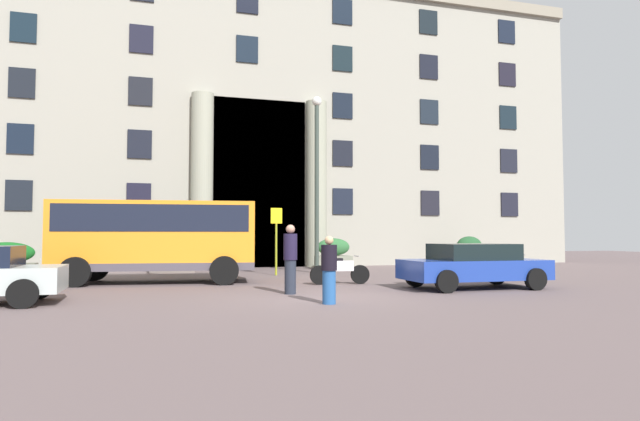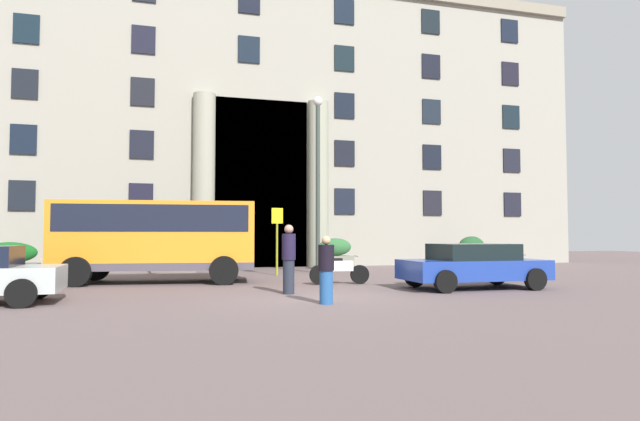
% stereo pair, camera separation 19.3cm
% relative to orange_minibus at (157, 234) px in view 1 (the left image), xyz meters
% --- Properties ---
extents(ground_plane, '(80.00, 64.00, 0.12)m').
position_rel_orange_minibus_xyz_m(ground_plane, '(3.95, -5.50, -1.63)').
color(ground_plane, '#665555').
extents(office_building_facade, '(36.84, 9.77, 14.89)m').
position_rel_orange_minibus_xyz_m(office_building_facade, '(3.95, 11.97, 5.87)').
color(office_building_facade, gray).
rests_on(office_building_facade, ground_plane).
extents(orange_minibus, '(6.45, 3.14, 2.62)m').
position_rel_orange_minibus_xyz_m(orange_minibus, '(0.00, 0.00, 0.00)').
color(orange_minibus, orange).
rests_on(orange_minibus, ground_plane).
extents(bus_stop_sign, '(0.44, 0.08, 2.60)m').
position_rel_orange_minibus_xyz_m(bus_stop_sign, '(4.37, 2.17, 0.04)').
color(bus_stop_sign, '#929C20').
rests_on(bus_stop_sign, ground_plane).
extents(hedge_planter_entrance_right, '(1.78, 0.88, 1.46)m').
position_rel_orange_minibus_xyz_m(hedge_planter_entrance_right, '(0.52, 4.76, -0.87)').
color(hedge_planter_entrance_right, '#6F645E').
rests_on(hedge_planter_entrance_right, ground_plane).
extents(hedge_planter_east, '(1.60, 0.80, 1.42)m').
position_rel_orange_minibus_xyz_m(hedge_planter_east, '(7.60, 5.05, -0.89)').
color(hedge_planter_east, slate).
rests_on(hedge_planter_east, ground_plane).
extents(hedge_planter_entrance_left, '(1.43, 0.90, 1.50)m').
position_rel_orange_minibus_xyz_m(hedge_planter_entrance_left, '(14.74, 5.25, -0.85)').
color(hedge_planter_entrance_left, gray).
rests_on(hedge_planter_entrance_left, ground_plane).
extents(hedge_planter_far_east, '(2.12, 0.77, 1.28)m').
position_rel_orange_minibus_xyz_m(hedge_planter_far_east, '(-5.67, 5.00, -0.95)').
color(hedge_planter_far_east, '#676757').
rests_on(hedge_planter_far_east, ground_plane).
extents(parked_compact_extra, '(4.10, 2.10, 1.29)m').
position_rel_orange_minibus_xyz_m(parked_compact_extra, '(8.88, -4.45, -0.90)').
color(parked_compact_extra, '#1E3995').
rests_on(parked_compact_extra, ground_plane).
extents(scooter_by_planter, '(1.89, 0.66, 0.89)m').
position_rel_orange_minibus_xyz_m(scooter_by_planter, '(11.34, -2.55, -1.12)').
color(scooter_by_planter, black).
rests_on(scooter_by_planter, ground_plane).
extents(motorcycle_near_kerb, '(1.93, 0.67, 0.89)m').
position_rel_orange_minibus_xyz_m(motorcycle_near_kerb, '(-3.59, -2.21, -1.12)').
color(motorcycle_near_kerb, black).
rests_on(motorcycle_near_kerb, ground_plane).
extents(motorcycle_far_end, '(1.91, 0.55, 0.89)m').
position_rel_orange_minibus_xyz_m(motorcycle_far_end, '(5.51, -2.15, -1.12)').
color(motorcycle_far_end, black).
rests_on(motorcycle_far_end, ground_plane).
extents(pedestrian_man_crossing, '(0.36, 0.36, 1.82)m').
position_rel_orange_minibus_xyz_m(pedestrian_man_crossing, '(3.43, -4.45, -0.65)').
color(pedestrian_man_crossing, '#212632').
rests_on(pedestrian_man_crossing, ground_plane).
extents(pedestrian_man_red_shirt, '(0.36, 0.36, 1.52)m').
position_rel_orange_minibus_xyz_m(pedestrian_man_red_shirt, '(3.81, -6.67, -0.81)').
color(pedestrian_man_red_shirt, '#235191').
rests_on(pedestrian_man_red_shirt, ground_plane).
extents(lamppost_plaza_centre, '(0.40, 0.40, 7.34)m').
position_rel_orange_minibus_xyz_m(lamppost_plaza_centre, '(6.24, 3.00, 2.71)').
color(lamppost_plaza_centre, '#333F38').
rests_on(lamppost_plaza_centre, ground_plane).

